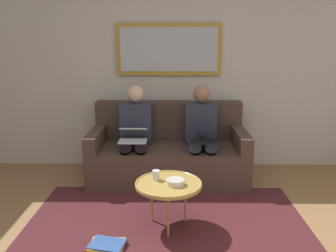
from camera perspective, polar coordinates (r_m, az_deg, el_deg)
name	(u,v)px	position (r m, az deg, el deg)	size (l,w,h in m)	color
wall_rear	(169,69)	(4.55, 0.15, 9.48)	(6.00, 0.12, 2.60)	beige
area_rug	(167,228)	(3.24, -0.20, -16.65)	(2.60, 1.80, 0.01)	#4C1E23
couch	(168,152)	(4.27, 0.07, -4.35)	(1.86, 0.90, 0.90)	#4C382D
framed_mirror	(169,49)	(4.45, 0.14, 12.60)	(1.33, 0.05, 0.64)	#B7892D
coffee_table	(169,184)	(3.10, 0.08, -9.68)	(0.60, 0.60, 0.43)	tan
cup	(156,175)	(3.15, -1.99, -8.15)	(0.07, 0.07, 0.09)	silver
bowl	(176,182)	(3.05, 1.26, -9.29)	(0.16, 0.16, 0.05)	beige
person_left	(201,131)	(4.14, 5.55, -0.75)	(0.38, 0.58, 1.14)	#2D3342
laptop_black	(203,135)	(3.89, 5.85, -1.44)	(0.31, 0.33, 0.14)	black
person_right	(136,130)	(4.15, -5.41, -0.72)	(0.38, 0.58, 1.14)	#2D3342
laptop_silver	(133,135)	(3.91, -5.79, -1.42)	(0.31, 0.33, 0.15)	silver
magazine_stack	(107,245)	(3.02, -10.12, -18.87)	(0.33, 0.26, 0.04)	red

